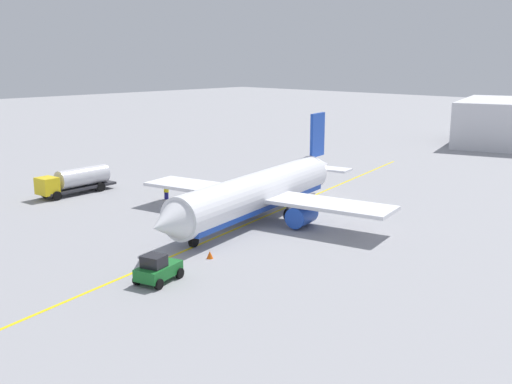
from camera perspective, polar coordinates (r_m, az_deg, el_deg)
name	(u,v)px	position (r m, az deg, el deg)	size (l,w,h in m)	color
ground_plane	(256,220)	(62.15, 0.00, -2.70)	(400.00, 400.00, 0.00)	#939399
airplane	(258,193)	(61.85, 0.22, -0.10)	(32.89, 28.63, 9.96)	white
fuel_tanker	(76,180)	(77.00, -16.74, 1.09)	(10.27, 3.42, 3.15)	#2D2D33
pushback_tug	(158,269)	(45.86, -9.32, -7.23)	(4.00, 3.12, 2.20)	#196B28
refueling_worker	(166,192)	(71.91, -8.50, -0.04)	(0.60, 0.63, 1.71)	navy
safety_cone_nose	(210,255)	(50.71, -4.40, -5.96)	(0.57, 0.57, 0.63)	#F2590F
distant_hangar	(505,122)	(126.46, 22.54, 6.17)	(29.44, 22.44, 8.46)	silver
taxi_line_marking	(256,220)	(62.15, 0.00, -2.69)	(84.26, 0.30, 0.01)	yellow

